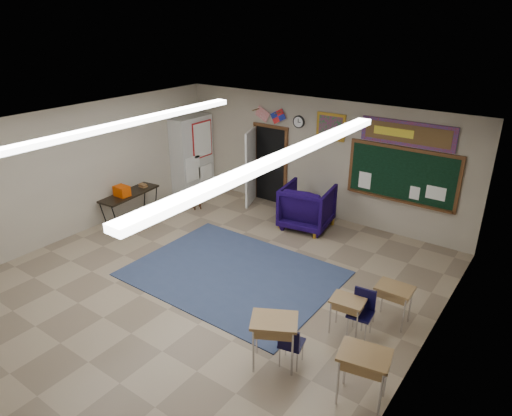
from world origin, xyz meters
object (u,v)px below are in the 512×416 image
Objects in this scene: student_desk_front_right at (393,303)px; wooden_stool at (197,199)px; student_desk_front_left at (347,314)px; folding_table at (130,204)px; wingback_armchair at (307,206)px.

student_desk_front_right is 1.34× the size of wooden_stool.
student_desk_front_left is at bearing -23.40° from wooden_stool.
wooden_stool is (0.97, 1.43, -0.10)m from folding_table.
wooden_stool is at bearing 163.37° from student_desk_front_right.
wingback_armchair reaches higher than folding_table.
student_desk_front_right is 0.42× the size of folding_table.
wooden_stool is at bearing 5.27° from wingback_armchair.
wingback_armchair reaches higher than student_desk_front_left.
folding_table reaches higher than student_desk_front_right.
student_desk_front_right reaches higher than wooden_stool.
student_desk_front_left is at bearing -14.12° from folding_table.
wingback_armchair reaches higher than wooden_stool.
wingback_armchair is 2.25× the size of wooden_stool.
student_desk_front_left is (2.58, -3.16, -0.18)m from wingback_armchair.
wingback_armchair is 4.50m from folding_table.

